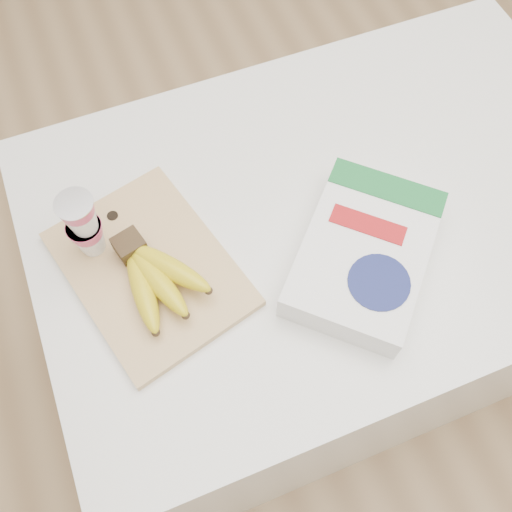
{
  "coord_description": "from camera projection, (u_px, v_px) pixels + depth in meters",
  "views": [
    {
      "loc": [
        -0.35,
        -0.47,
        1.74
      ],
      "look_at": [
        -0.19,
        -0.06,
        0.89
      ],
      "focal_mm": 40.0,
      "sensor_mm": 36.0,
      "label": 1
    }
  ],
  "objects": [
    {
      "name": "yogurt_stack",
      "position": [
        83.0,
        225.0,
        0.92
      ],
      "size": [
        0.06,
        0.06,
        0.14
      ],
      "color": "white",
      "rests_on": "cutting_board"
    },
    {
      "name": "table",
      "position": [
        317.0,
        294.0,
        1.43
      ],
      "size": [
        1.13,
        0.76,
        0.85
      ],
      "primitive_type": "cube",
      "color": "silver",
      "rests_on": "ground"
    },
    {
      "name": "bananas",
      "position": [
        154.0,
        276.0,
        0.94
      ],
      "size": [
        0.14,
        0.2,
        0.06
      ],
      "color": "#382816",
      "rests_on": "cutting_board"
    },
    {
      "name": "cutting_board",
      "position": [
        150.0,
        269.0,
        0.98
      ],
      "size": [
        0.33,
        0.39,
        0.02
      ],
      "primitive_type": "cube",
      "rotation": [
        0.0,
        0.0,
        0.25
      ],
      "color": "#E3B37C",
      "rests_on": "table"
    },
    {
      "name": "cereal_box",
      "position": [
        364.0,
        253.0,
        0.97
      ],
      "size": [
        0.35,
        0.36,
        0.07
      ],
      "rotation": [
        0.0,
        0.0,
        -0.76
      ],
      "color": "white",
      "rests_on": "table"
    }
  ]
}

